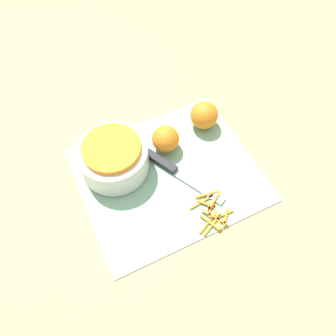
{
  "coord_description": "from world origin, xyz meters",
  "views": [
    {
      "loc": [
        -0.18,
        -0.38,
        0.74
      ],
      "look_at": [
        0.0,
        0.0,
        0.04
      ],
      "focal_mm": 35.0,
      "sensor_mm": 36.0,
      "label": 1
    }
  ],
  "objects": [
    {
      "name": "cutting_board",
      "position": [
        0.0,
        0.0,
        0.0
      ],
      "size": [
        0.45,
        0.38,
        0.01
      ],
      "color": "#84B793",
      "rests_on": "ground_plane"
    },
    {
      "name": "bowl_speckled",
      "position": [
        -0.11,
        0.08,
        0.05
      ],
      "size": [
        0.18,
        0.18,
        0.09
      ],
      "color": "silver",
      "rests_on": "cutting_board"
    },
    {
      "name": "ground_plane",
      "position": [
        0.0,
        0.0,
        0.0
      ],
      "size": [
        4.0,
        4.0,
        0.0
      ],
      "primitive_type": "plane",
      "color": "tan"
    },
    {
      "name": "peel_pile",
      "position": [
        0.05,
        -0.14,
        0.01
      ],
      "size": [
        0.1,
        0.1,
        0.01
      ],
      "color": "orange",
      "rests_on": "cutting_board"
    },
    {
      "name": "knife",
      "position": [
        0.01,
        0.02,
        0.01
      ],
      "size": [
        0.14,
        0.23,
        0.02
      ],
      "rotation": [
        0.0,
        0.0,
        -1.08
      ],
      "color": "#232328",
      "rests_on": "cutting_board"
    },
    {
      "name": "orange_left",
      "position": [
        0.03,
        0.08,
        0.04
      ],
      "size": [
        0.07,
        0.07,
        0.07
      ],
      "color": "orange",
      "rests_on": "cutting_board"
    },
    {
      "name": "orange_right",
      "position": [
        0.16,
        0.1,
        0.04
      ],
      "size": [
        0.08,
        0.08,
        0.08
      ],
      "color": "orange",
      "rests_on": "cutting_board"
    }
  ]
}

